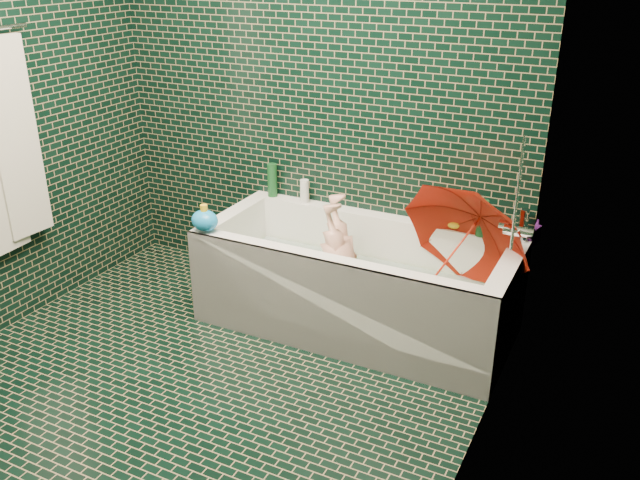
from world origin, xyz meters
The scene contains 18 objects.
floor centered at (0.00, 0.00, 0.00)m, with size 2.80×2.80×0.00m, color black.
wall_back centered at (0.00, 1.40, 1.25)m, with size 2.80×2.80×0.00m, color black.
wall_right centered at (1.30, 0.00, 1.25)m, with size 2.80×2.80×0.00m, color black.
bathtub centered at (0.45, 1.01, 0.21)m, with size 1.70×0.75×0.55m.
bath_mat centered at (0.45, 1.02, 0.16)m, with size 1.35×0.47×0.01m, color #4ACE29.
water centered at (0.45, 1.02, 0.30)m, with size 1.48×0.53×0.00m, color silver.
faucet centered at (1.26, 1.02, 0.77)m, with size 0.18×0.19×0.55m.
child centered at (0.38, 1.02, 0.31)m, with size 0.31×0.21×0.86m, color #E2A38D.
umbrella centered at (0.98, 1.04, 0.56)m, with size 0.68×0.68×0.59m, color red.
soap_bottle_a centered at (1.24, 1.34, 0.55)m, with size 0.10×0.10×0.25m, color white.
soap_bottle_b centered at (1.25, 1.36, 0.55)m, with size 0.09×0.10×0.21m, color #511D6D.
soap_bottle_c centered at (1.08, 1.34, 0.55)m, with size 0.13×0.13×0.16m, color #14471F.
bottle_right_tall centered at (1.04, 1.32, 0.65)m, with size 0.06×0.06×0.20m, color #14471F.
bottle_right_pump centered at (1.25, 1.33, 0.64)m, with size 0.05×0.05×0.18m, color silver.
bottle_left_tall centered at (-0.27, 1.35, 0.65)m, with size 0.06×0.06×0.21m, color #14471F.
bottle_left_short centered at (-0.04, 1.34, 0.62)m, with size 0.05×0.05×0.14m, color white.
rubber_duck centered at (0.89, 1.34, 0.59)m, with size 0.13×0.10×0.10m.
bath_toy centered at (-0.32, 0.70, 0.62)m, with size 0.19×0.17×0.15m.
Camera 1 is at (1.76, -2.05, 1.99)m, focal length 38.00 mm.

